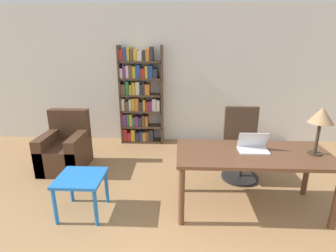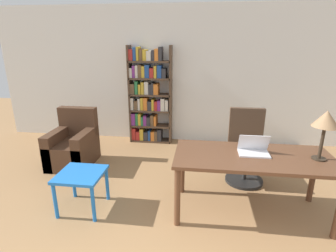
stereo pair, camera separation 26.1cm
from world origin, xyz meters
TOP-DOWN VIEW (x-y plane):
  - wall_back at (0.00, 4.53)m, footprint 8.00×0.06m
  - desk at (0.87, 2.10)m, footprint 1.80×0.82m
  - laptop at (0.88, 2.16)m, footprint 0.35×0.23m
  - table_lamp at (1.58, 2.09)m, footprint 0.27×0.27m
  - office_chair at (0.93, 2.94)m, footprint 0.55×0.55m
  - side_table_blue at (-1.17, 1.91)m, footprint 0.54×0.53m
  - armchair at (-1.88, 3.11)m, footprint 0.66×0.78m
  - bookshelf at (-0.82, 4.34)m, footprint 0.85×0.28m

SIDE VIEW (x-z plane):
  - armchair at x=-1.88m, z-range -0.16..0.77m
  - side_table_blue at x=-1.17m, z-range 0.16..0.66m
  - office_chair at x=0.93m, z-range -0.06..1.02m
  - desk at x=0.87m, z-range 0.29..1.04m
  - laptop at x=0.88m, z-range 0.70..0.92m
  - bookshelf at x=-0.82m, z-range -0.02..1.93m
  - table_lamp at x=1.58m, z-range 0.93..1.49m
  - wall_back at x=0.00m, z-range 0.00..2.70m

